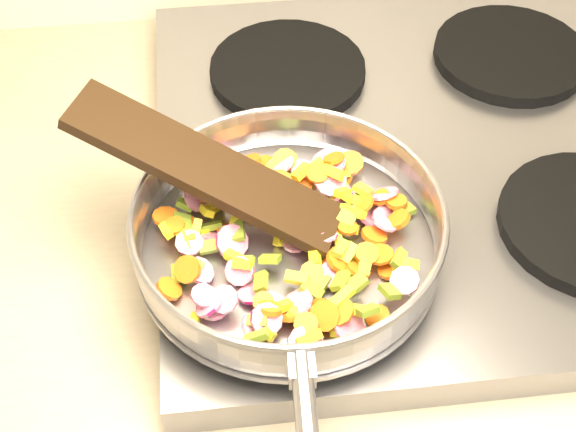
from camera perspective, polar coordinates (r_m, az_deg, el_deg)
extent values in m
cube|color=#939399|center=(0.93, 9.57, 4.13)|extent=(0.60, 0.60, 0.04)
cylinder|color=black|center=(0.80, 2.29, -2.22)|extent=(0.19, 0.19, 0.02)
cylinder|color=black|center=(0.99, -0.03, 10.32)|extent=(0.19, 0.19, 0.02)
cylinder|color=black|center=(1.06, 15.54, 11.04)|extent=(0.19, 0.19, 0.02)
cylinder|color=#9E9EA5|center=(0.78, 0.00, -2.33)|extent=(0.29, 0.29, 0.01)
torus|color=#9E9EA5|center=(0.76, 0.00, -0.97)|extent=(0.34, 0.34, 0.05)
torus|color=#9E9EA5|center=(0.74, 0.00, 0.20)|extent=(0.30, 0.30, 0.01)
cube|color=#9E9EA5|center=(0.66, 0.96, -10.70)|extent=(0.02, 0.03, 0.02)
cylinder|color=orange|center=(0.75, 5.62, -2.67)|extent=(0.03, 0.03, 0.01)
cylinder|color=orange|center=(0.78, 2.33, 0.17)|extent=(0.03, 0.03, 0.01)
cube|color=yellow|center=(0.77, 1.44, -1.19)|extent=(0.02, 0.02, 0.02)
cube|color=yellow|center=(0.82, 3.24, 1.82)|extent=(0.01, 0.02, 0.02)
cube|color=olive|center=(0.75, 3.81, -2.33)|extent=(0.02, 0.02, 0.01)
cylinder|color=orange|center=(0.74, -8.45, -5.13)|extent=(0.03, 0.03, 0.02)
cube|color=yellow|center=(0.75, -3.76, -2.98)|extent=(0.02, 0.02, 0.01)
cylinder|color=orange|center=(0.78, 6.14, -1.39)|extent=(0.03, 0.04, 0.02)
cube|color=olive|center=(0.80, 4.98, 1.17)|extent=(0.02, 0.02, 0.01)
cylinder|color=#C3135F|center=(0.72, -6.00, -5.63)|extent=(0.03, 0.03, 0.01)
cylinder|color=#C3135F|center=(0.83, 3.19, 3.59)|extent=(0.03, 0.03, 0.02)
cylinder|color=#C3135F|center=(0.74, -2.45, -5.51)|extent=(0.04, 0.04, 0.02)
cylinder|color=#C3135F|center=(0.81, 6.82, 1.59)|extent=(0.04, 0.03, 0.02)
cylinder|color=#C3135F|center=(0.69, 1.27, -9.13)|extent=(0.03, 0.04, 0.02)
cube|color=yellow|center=(0.78, -3.96, -0.66)|extent=(0.02, 0.03, 0.02)
cube|color=olive|center=(0.80, -7.34, 0.81)|extent=(0.02, 0.02, 0.02)
cube|color=olive|center=(0.80, 5.35, 1.88)|extent=(0.02, 0.02, 0.01)
cube|color=olive|center=(0.72, 3.71, -4.61)|extent=(0.02, 0.03, 0.01)
cylinder|color=#C3135F|center=(0.84, 2.66, 3.73)|extent=(0.03, 0.04, 0.03)
cube|color=yellow|center=(0.82, -5.63, 3.32)|extent=(0.02, 0.02, 0.01)
cube|color=yellow|center=(0.77, -7.43, -1.75)|extent=(0.02, 0.03, 0.02)
cube|color=yellow|center=(0.82, -5.69, 2.53)|extent=(0.03, 0.03, 0.01)
cylinder|color=#C3135F|center=(0.82, 3.05, 2.48)|extent=(0.05, 0.04, 0.02)
cube|color=olive|center=(0.72, 5.04, -4.69)|extent=(0.02, 0.02, 0.01)
cylinder|color=orange|center=(0.77, 4.23, -0.77)|extent=(0.02, 0.02, 0.01)
cube|color=olive|center=(0.79, -7.54, -0.16)|extent=(0.02, 0.02, 0.02)
cylinder|color=#C3135F|center=(0.80, 5.54, -0.01)|extent=(0.03, 0.04, 0.04)
cube|color=yellow|center=(0.80, -5.28, 0.67)|extent=(0.02, 0.02, 0.01)
cube|color=yellow|center=(0.78, 4.37, -0.89)|extent=(0.02, 0.02, 0.01)
cube|color=yellow|center=(0.78, -0.58, -1.32)|extent=(0.02, 0.02, 0.02)
cube|color=olive|center=(0.73, -1.94, -4.69)|extent=(0.02, 0.02, 0.01)
cylinder|color=orange|center=(0.71, 0.28, -7.14)|extent=(0.03, 0.03, 0.02)
cube|color=yellow|center=(0.78, 4.65, 0.35)|extent=(0.03, 0.03, 0.02)
cylinder|color=orange|center=(0.84, -2.73, 3.94)|extent=(0.03, 0.03, 0.02)
cube|color=olive|center=(0.71, 5.69, -6.71)|extent=(0.02, 0.02, 0.01)
cube|color=olive|center=(0.74, -1.29, -3.08)|extent=(0.02, 0.02, 0.02)
cube|color=olive|center=(0.69, -2.23, -8.56)|extent=(0.03, 0.01, 0.02)
cylinder|color=#C3135F|center=(0.82, 5.42, 1.47)|extent=(0.03, 0.03, 0.01)
cylinder|color=orange|center=(0.81, 2.09, 3.07)|extent=(0.03, 0.03, 0.01)
cube|color=yellow|center=(0.75, 1.91, -2.73)|extent=(0.01, 0.02, 0.02)
cylinder|color=#C3135F|center=(0.82, 3.72, 1.55)|extent=(0.03, 0.03, 0.03)
cube|color=olive|center=(0.78, 1.85, 0.75)|extent=(0.03, 0.03, 0.01)
cube|color=yellow|center=(0.80, 0.48, 1.07)|extent=(0.02, 0.03, 0.01)
cylinder|color=orange|center=(0.79, 5.30, 0.86)|extent=(0.03, 0.04, 0.02)
cube|color=olive|center=(0.74, 5.44, -3.62)|extent=(0.02, 0.02, 0.01)
cylinder|color=orange|center=(0.74, -7.17, -3.79)|extent=(0.03, 0.03, 0.03)
cube|color=olive|center=(0.81, 8.27, 0.38)|extent=(0.02, 0.02, 0.01)
cube|color=olive|center=(0.82, -3.72, 2.60)|extent=(0.01, 0.02, 0.01)
cylinder|color=#C3135F|center=(0.79, 1.44, 0.90)|extent=(0.04, 0.03, 0.02)
cylinder|color=orange|center=(0.74, 5.02, -3.88)|extent=(0.03, 0.03, 0.02)
cylinder|color=#C3135F|center=(0.76, 1.74, -1.06)|extent=(0.03, 0.03, 0.02)
cylinder|color=#C3135F|center=(0.79, -5.25, -1.34)|extent=(0.04, 0.04, 0.02)
cylinder|color=#C3135F|center=(0.85, -3.66, 3.61)|extent=(0.04, 0.04, 0.02)
cube|color=olive|center=(0.84, 0.06, 4.31)|extent=(0.02, 0.02, 0.01)
cube|color=olive|center=(0.84, -3.80, 3.32)|extent=(0.02, 0.01, 0.01)
cube|color=yellow|center=(0.74, -3.24, -3.46)|extent=(0.02, 0.02, 0.02)
cylinder|color=#C3135F|center=(0.74, 3.41, -4.16)|extent=(0.03, 0.03, 0.02)
cube|color=yellow|center=(0.75, 4.35, -2.67)|extent=(0.02, 0.02, 0.01)
cube|color=olive|center=(0.75, 7.89, -3.01)|extent=(0.02, 0.02, 0.01)
cylinder|color=orange|center=(0.76, 7.35, -3.78)|extent=(0.03, 0.03, 0.02)
cube|color=yellow|center=(0.73, -6.67, -7.42)|extent=(0.01, 0.02, 0.01)
cylinder|color=#C3135F|center=(0.71, 4.39, -7.79)|extent=(0.03, 0.04, 0.03)
cylinder|color=orange|center=(0.81, -0.61, 2.37)|extent=(0.04, 0.03, 0.02)
cube|color=yellow|center=(0.77, 3.62, -1.81)|extent=(0.01, 0.03, 0.02)
cube|color=olive|center=(0.73, -5.13, -6.01)|extent=(0.02, 0.02, 0.01)
cylinder|color=orange|center=(0.77, -8.10, -0.67)|extent=(0.03, 0.03, 0.01)
cylinder|color=#C3135F|center=(0.72, 0.54, -6.36)|extent=(0.04, 0.05, 0.03)
cylinder|color=#C3135F|center=(0.78, 6.88, -0.56)|extent=(0.03, 0.03, 0.02)
cylinder|color=orange|center=(0.84, -1.49, 3.58)|extent=(0.03, 0.03, 0.02)
cube|color=yellow|center=(0.78, -6.58, -1.12)|extent=(0.02, 0.03, 0.02)
cylinder|color=#C3135F|center=(0.75, -6.26, -3.87)|extent=(0.03, 0.04, 0.03)
cylinder|color=orange|center=(0.72, -1.77, -6.11)|extent=(0.02, 0.02, 0.01)
cube|color=yellow|center=(0.79, -6.38, -1.05)|extent=(0.02, 0.03, 0.02)
cube|color=yellow|center=(0.76, 8.17, -3.58)|extent=(0.02, 0.01, 0.01)
cube|color=olive|center=(0.79, -5.49, -0.75)|extent=(0.03, 0.01, 0.02)
cube|color=yellow|center=(0.72, 4.56, -6.66)|extent=(0.03, 0.02, 0.02)
cube|color=yellow|center=(0.77, -8.66, -1.04)|extent=(0.02, 0.02, 0.01)
cylinder|color=orange|center=(0.70, -1.30, -6.58)|extent=(0.03, 0.03, 0.02)
cylinder|color=#C3135F|center=(0.70, -1.55, -7.35)|extent=(0.03, 0.03, 0.03)
cylinder|color=#C3135F|center=(0.74, -3.46, -3.93)|extent=(0.03, 0.03, 0.03)
cylinder|color=orange|center=(0.72, 2.33, -6.71)|extent=(0.03, 0.02, 0.02)
cylinder|color=orange|center=(0.80, 7.70, 1.03)|extent=(0.03, 0.03, 0.01)
cube|color=olive|center=(0.83, -0.69, 3.64)|extent=(0.01, 0.02, 0.02)
cube|color=yellow|center=(0.83, 1.88, 3.58)|extent=(0.02, 0.02, 0.01)
cube|color=yellow|center=(0.71, 3.86, -5.77)|extent=(0.03, 0.02, 0.01)
cube|color=olive|center=(0.77, 4.20, -0.13)|extent=(0.02, 0.02, 0.02)
cylinder|color=orange|center=(0.80, 6.59, 1.34)|extent=(0.03, 0.03, 0.02)
cube|color=olive|center=(0.77, -3.55, -1.05)|extent=(0.01, 0.02, 0.01)
cube|color=yellow|center=(0.76, 5.17, -3.41)|extent=(0.02, 0.03, 0.02)
cube|color=yellow|center=(0.72, 3.36, -6.22)|extent=(0.03, 0.02, 0.01)
cube|color=yellow|center=(0.80, 4.26, 1.34)|extent=(0.02, 0.02, 0.02)
cube|color=yellow|center=(0.80, 3.89, 1.68)|extent=(0.02, 0.02, 0.01)
cube|color=yellow|center=(0.79, -5.79, 0.35)|extent=(0.02, 0.02, 0.02)
cylinder|color=#C3135F|center=(0.76, 1.19, -1.28)|extent=(0.03, 0.03, 0.01)
cylinder|color=orange|center=(0.80, -4.69, 1.97)|extent=(0.03, 0.02, 0.02)
cylinder|color=#C3135F|center=(0.77, 0.48, -1.94)|extent=(0.03, 0.03, 0.01)
cube|color=olive|center=(0.76, -7.82, -4.04)|extent=(0.01, 0.02, 0.01)
cylinder|color=#C3135F|center=(0.82, 1.01, 3.40)|extent=(0.03, 0.03, 0.00)
cylinder|color=orange|center=(0.84, 4.48, 3.77)|extent=(0.04, 0.04, 0.01)
cylinder|color=#C3135F|center=(0.73, 8.30, -4.57)|extent=(0.03, 0.03, 0.02)
cube|color=olive|center=(0.74, 2.34, -4.76)|extent=(0.02, 0.02, 0.01)
cube|color=olive|center=(0.73, 1.69, -5.32)|extent=(0.03, 0.02, 0.02)
cylinder|color=#C3135F|center=(0.79, 0.07, 1.14)|extent=(0.03, 0.03, 0.02)
cube|color=yellow|center=(0.72, 3.39, -7.92)|extent=(0.01, 0.02, 0.01)
cylinder|color=orange|center=(0.83, 3.29, 4.11)|extent=(0.03, 0.03, 0.02)
cylinder|color=orange|center=(0.76, 6.50, -2.72)|extent=(0.03, 0.03, 0.01)
cylinder|color=#C3135F|center=(0.78, -1.95, 0.50)|extent=(0.05, 0.05, 0.02)
cylinder|color=#C3135F|center=(0.80, -2.96, 1.62)|extent=(0.04, 0.04, 0.02)
cube|color=yellow|center=(0.74, -6.56, -3.78)|extent=(0.02, 0.02, 0.01)
cylinder|color=#C3135F|center=(0.80, -5.62, 2.08)|extent=(0.03, 0.03, 0.02)
cylinder|color=orange|center=(0.82, 0.73, 1.70)|extent=(0.03, 0.03, 0.01)
cube|color=olive|center=(0.75, 4.56, -4.86)|extent=(0.02, 0.01, 0.01)
cube|color=olive|center=(0.79, 0.48, 1.27)|extent=(0.02, 0.02, 0.02)
cylinder|color=#C3135F|center=(0.71, -2.48, -7.84)|extent=(0.03, 0.04, 0.02)
cube|color=olive|center=(0.81, -3.53, 2.49)|extent=(0.02, 0.02, 0.02)
cylinder|color=orange|center=(0.71, 2.60, -7.11)|extent=(0.04, 0.03, 0.03)
cube|color=yellow|center=(0.82, -1.25, 3.59)|extent=(0.02, 0.02, 0.01)
cube|color=olive|center=(0.81, -5.71, 1.23)|extent=(0.01, 0.02, 0.01)
cylinder|color=#C3135F|center=(0.82, -5.22, 1.87)|extent=(0.04, 0.04, 0.01)
cube|color=olive|center=(0.81, -2.63, 2.87)|extent=(0.02, 0.02, 0.01)
cube|color=olive|center=(0.77, -5.69, -2.20)|extent=(0.02, 0.01, 0.01)
cylinder|color=#C3135F|center=(0.80, -6.45, 1.22)|extent=(0.04, 0.04, 0.03)
cube|color=yellow|center=(0.69, 1.51, -8.68)|extent=(0.03, 0.02, 0.01)
cube|color=yellow|center=(0.73, 0.62, -4.43)|extent=(0.02, 0.02, 0.01)
cube|color=yellow|center=(0.70, -1.62, -8.20)|extent=(0.02, 0.02, 0.01)
cube|color=yellow|center=(0.82, 3.68, 1.86)|extent=(0.02, 0.02, 0.02)
cylinder|color=orange|center=(0.70, 1.30, -7.71)|extent=(0.03, 0.03, 0.02)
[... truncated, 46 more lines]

